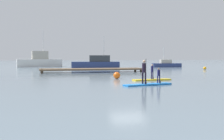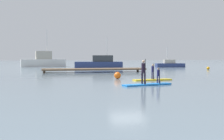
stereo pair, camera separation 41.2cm
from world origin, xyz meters
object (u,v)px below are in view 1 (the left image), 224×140
trawler_grey_distant (97,63)px  mooring_buoy_mid (117,75)px  paddler_adult (144,70)px  fishing_boat_green_midground (166,64)px  paddleboard_near (152,80)px  mooring_buoy_near (205,68)px  motor_boat_small_navy (40,61)px  paddler_child_front (159,75)px  paddler_child_solo (152,71)px  paddleboard_far (148,84)px

trawler_grey_distant → mooring_buoy_mid: (-2.87, -23.00, -0.50)m
paddler_adult → fishing_boat_green_midground: fishing_boat_green_midground is taller
paddleboard_near → mooring_buoy_near: size_ratio=7.44×
paddler_adult → motor_boat_small_navy: motor_boat_small_navy is taller
trawler_grey_distant → paddler_child_front: bearing=-92.9°
fishing_boat_green_midground → mooring_buoy_mid: bearing=-123.6°
paddler_child_solo → mooring_buoy_near: size_ratio=2.92×
paddler_adult → mooring_buoy_near: paddler_adult is taller
paddler_adult → fishing_boat_green_midground: size_ratio=0.32×
mooring_buoy_near → paddler_child_front: bearing=-129.2°
paddler_child_solo → paddler_child_front: (-0.93, -3.41, -0.10)m
paddleboard_far → motor_boat_small_navy: 37.22m
paddler_child_front → trawler_grey_distant: trawler_grey_distant is taller
paddler_child_front → mooring_buoy_mid: 5.80m
paddleboard_near → fishing_boat_green_midground: 28.76m
paddleboard_far → mooring_buoy_near: (16.32, 19.19, 0.17)m
motor_boat_small_navy → paddler_child_front: bearing=-78.2°
paddleboard_near → mooring_buoy_near: bearing=47.0°
paddler_child_solo → fishing_boat_green_midground: (13.17, 25.57, -0.28)m
paddler_child_front → mooring_buoy_near: size_ratio=2.37×
paddler_child_front → fishing_boat_green_midground: fishing_boat_green_midground is taller
mooring_buoy_mid → paddleboard_far: bearing=-84.3°
paddler_child_solo → paddleboard_far: paddler_child_solo is taller
paddler_adult → mooring_buoy_mid: (-0.26, 5.88, -0.71)m
paddleboard_far → paddler_adult: (-0.32, -0.08, 0.95)m
paddler_adult → paddler_child_front: paddler_adult is taller
fishing_boat_green_midground → paddleboard_near: bearing=-117.3°
paddler_adult → mooring_buoy_near: bearing=49.2°
paddler_child_solo → mooring_buoy_mid: paddler_child_solo is taller
paddler_child_solo → paddler_adult: (-2.08, -3.68, 0.23)m
motor_boat_small_navy → mooring_buoy_mid: 31.41m
paddler_child_solo → motor_boat_small_navy: size_ratio=0.16×
paddleboard_far → paddler_adult: bearing=-165.5°
paddleboard_far → mooring_buoy_near: mooring_buoy_near is taller
paddler_adult → trawler_grey_distant: 28.99m
trawler_grey_distant → paddleboard_far: bearing=-94.6°
paddler_adult → paddler_child_front: bearing=13.1°
paddleboard_near → paddler_child_solo: size_ratio=2.54×
paddleboard_near → mooring_buoy_mid: mooring_buoy_mid is taller
mooring_buoy_mid → paddler_adult: bearing=-87.5°
paddler_adult → mooring_buoy_near: size_ratio=3.80×
paddler_child_front → mooring_buoy_mid: bearing=104.1°
paddler_child_front → trawler_grey_distant: (1.46, 28.61, 0.12)m
paddleboard_near → paddler_adult: (-2.08, -3.69, 0.95)m
paddler_child_solo → mooring_buoy_mid: 3.24m
paddleboard_far → motor_boat_small_navy: size_ratio=0.44×
fishing_boat_green_midground → mooring_buoy_near: (1.38, -9.98, -0.28)m
mooring_buoy_mid → trawler_grey_distant: bearing=82.9°
paddler_child_front → motor_boat_small_navy: (-7.62, 36.39, 0.34)m
paddleboard_far → fishing_boat_green_midground: (14.93, 29.17, 0.45)m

